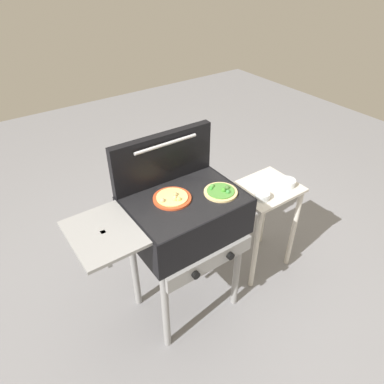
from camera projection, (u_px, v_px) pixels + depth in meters
name	position (u px, v px, depth m)	size (l,w,h in m)	color
ground_plane	(186.00, 301.00, 2.44)	(8.00, 8.00, 0.00)	gray
grill	(183.00, 219.00, 2.00)	(0.96, 0.53, 0.90)	black
grill_lid_open	(163.00, 158.00, 1.98)	(0.63, 0.09, 0.30)	black
pizza_cheese	(172.00, 198.00, 1.91)	(0.21, 0.21, 0.04)	#C64723
pizza_veggie	(221.00, 191.00, 1.95)	(0.19, 0.19, 0.04)	#E0C17F
prep_table	(263.00, 210.00, 2.46)	(0.44, 0.36, 0.71)	beige
topping_bowl_near	(287.00, 183.00, 2.35)	(0.11, 0.11, 0.04)	silver
topping_bowl_far	(262.00, 196.00, 2.23)	(0.10, 0.10, 0.04)	silver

